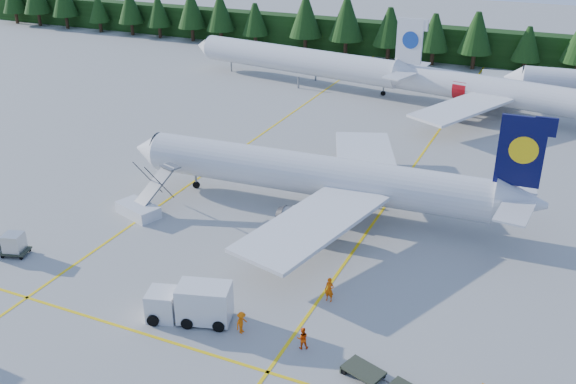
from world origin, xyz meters
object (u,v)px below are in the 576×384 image
at_px(airstairs, 141,206).
at_px(service_truck, 190,303).
at_px(airliner_navy, 306,174).
at_px(airliner_red, 459,86).

height_order(airstairs, service_truck, airstairs).
bearing_deg(airliner_navy, airliner_red, 75.98).
bearing_deg(airliner_red, service_truck, -87.23).
relative_size(airliner_navy, service_truck, 6.22).
xyz_separation_m(airliner_navy, airstairs, (-13.45, -7.82, -2.58)).
bearing_deg(airliner_navy, service_truck, -94.14).
bearing_deg(airstairs, airliner_navy, 48.71).
bearing_deg(airstairs, airliner_red, 83.90).
xyz_separation_m(airliner_navy, airliner_red, (7.27, 37.36, -0.12)).
bearing_deg(service_truck, airliner_red, 66.02).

